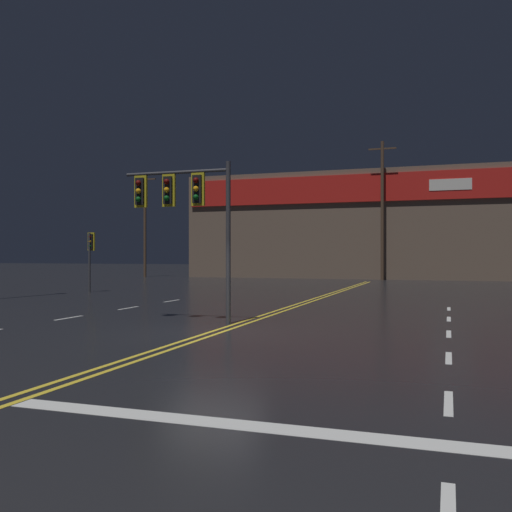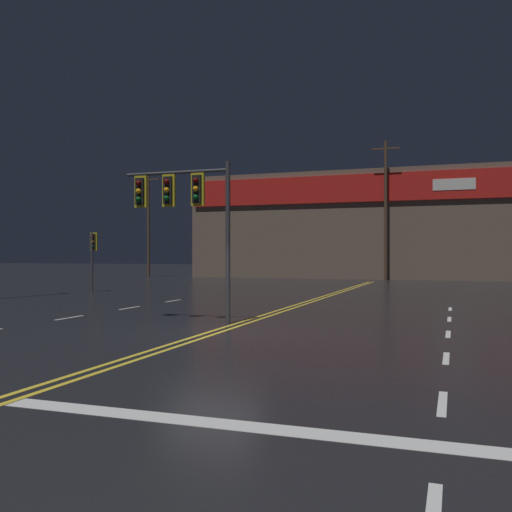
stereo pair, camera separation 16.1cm
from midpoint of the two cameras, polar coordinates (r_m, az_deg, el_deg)
The scene contains 6 objects.
ground_plane at distance 14.97m, azimuth -4.64°, elevation -7.70°, with size 200.00×200.00×0.00m, color black.
road_markings at distance 13.09m, azimuth -2.32°, elevation -8.82°, with size 17.24×60.00×0.01m.
traffic_signal_median at distance 17.51m, azimuth -7.73°, elevation 5.60°, with size 3.48×0.36×4.80m.
traffic_signal_corner_northwest at distance 32.41m, azimuth -16.35°, elevation 0.74°, with size 0.42×0.36×3.26m.
building_backdrop at distance 52.97m, azimuth 12.36°, elevation 2.90°, with size 33.76×10.23×9.21m.
utility_pole_row at distance 47.05m, azimuth 12.73°, elevation 4.36°, with size 43.63×0.26×11.19m.
Camera 1 is at (5.81, -13.64, 2.03)m, focal length 40.00 mm.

